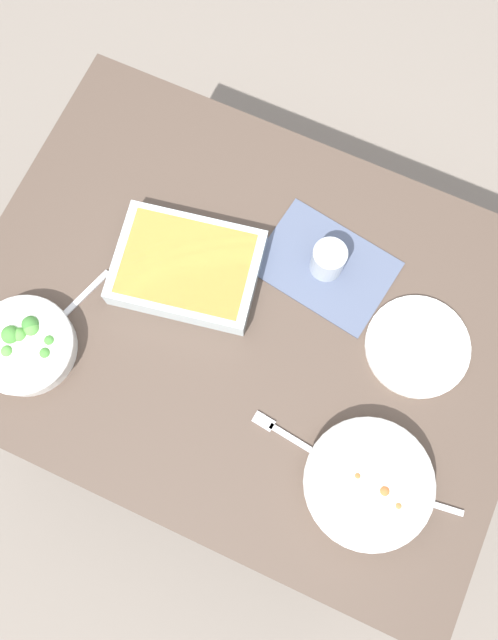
{
  "coord_description": "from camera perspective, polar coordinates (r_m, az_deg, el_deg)",
  "views": [
    {
      "loc": [
        -0.14,
        0.3,
        2.03
      ],
      "look_at": [
        0.0,
        0.0,
        0.74
      ],
      "focal_mm": 35.4,
      "sensor_mm": 36.0,
      "label": 1
    }
  ],
  "objects": [
    {
      "name": "placemat",
      "position": [
        1.38,
        6.96,
        4.81
      ],
      "size": [
        0.31,
        0.24,
        0.0
      ],
      "primitive_type": "cube",
      "rotation": [
        0.0,
        0.0,
        -0.16
      ],
      "color": "#4C5670",
      "rests_on": "dining_table"
    },
    {
      "name": "ground_plane",
      "position": [
        2.06,
        -0.0,
        -5.15
      ],
      "size": [
        6.0,
        6.0,
        0.0
      ],
      "primitive_type": "plane",
      "color": "slate"
    },
    {
      "name": "stew_bowl",
      "position": [
        1.28,
        10.69,
        -14.31
      ],
      "size": [
        0.25,
        0.25,
        0.06
      ],
      "color": "silver",
      "rests_on": "dining_table"
    },
    {
      "name": "dining_table",
      "position": [
        1.42,
        -0.0,
        -0.91
      ],
      "size": [
        1.2,
        0.9,
        0.74
      ],
      "color": "#4C3D33",
      "rests_on": "ground_plane"
    },
    {
      "name": "fork_on_table",
      "position": [
        1.3,
        3.34,
        -10.32
      ],
      "size": [
        0.18,
        0.04,
        0.01
      ],
      "color": "silver",
      "rests_on": "dining_table"
    },
    {
      "name": "side_plate",
      "position": [
        1.36,
        15.0,
        -2.31
      ],
      "size": [
        0.22,
        0.22,
        0.01
      ],
      "primitive_type": "cylinder",
      "color": "white",
      "rests_on": "dining_table"
    },
    {
      "name": "drink_cup",
      "position": [
        1.35,
        7.14,
        5.33
      ],
      "size": [
        0.07,
        0.07,
        0.08
      ],
      "color": "#B2BCC6",
      "rests_on": "dining_table"
    },
    {
      "name": "broccoli_bowl",
      "position": [
        1.37,
        -19.59,
        -2.17
      ],
      "size": [
        0.21,
        0.21,
        0.07
      ],
      "color": "silver",
      "rests_on": "dining_table"
    },
    {
      "name": "spoon_by_broccoli",
      "position": [
        1.39,
        -15.89,
        0.99
      ],
      "size": [
        0.07,
        0.17,
        0.01
      ],
      "color": "silver",
      "rests_on": "dining_table"
    },
    {
      "name": "spoon_by_stew",
      "position": [
        1.33,
        14.11,
        -15.2
      ],
      "size": [
        0.18,
        0.04,
        0.01
      ],
      "color": "silver",
      "rests_on": "dining_table"
    },
    {
      "name": "baking_dish",
      "position": [
        1.34,
        -5.64,
        4.77
      ],
      "size": [
        0.34,
        0.27,
        0.06
      ],
      "color": "silver",
      "rests_on": "dining_table"
    }
  ]
}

